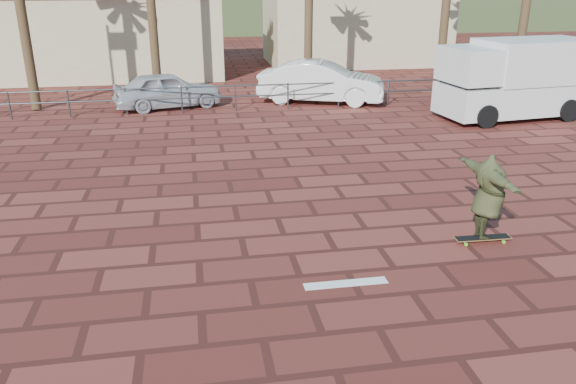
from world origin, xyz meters
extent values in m
plane|color=maroon|center=(0.00, 0.00, 0.00)|extent=(120.00, 120.00, 0.00)
cube|color=white|center=(0.70, -1.20, 0.00)|extent=(1.40, 0.22, 0.01)
cylinder|color=#47494F|center=(-8.00, 12.00, 0.50)|extent=(0.06, 0.06, 1.00)
cylinder|color=#47494F|center=(-6.00, 12.00, 0.50)|extent=(0.06, 0.06, 1.00)
cylinder|color=#47494F|center=(-4.00, 12.00, 0.50)|extent=(0.06, 0.06, 1.00)
cylinder|color=#47494F|center=(-2.00, 12.00, 0.50)|extent=(0.06, 0.06, 1.00)
cylinder|color=#47494F|center=(0.00, 12.00, 0.50)|extent=(0.06, 0.06, 1.00)
cylinder|color=#47494F|center=(2.00, 12.00, 0.50)|extent=(0.06, 0.06, 1.00)
cylinder|color=#47494F|center=(4.00, 12.00, 0.50)|extent=(0.06, 0.06, 1.00)
cylinder|color=#47494F|center=(6.00, 12.00, 0.50)|extent=(0.06, 0.06, 1.00)
cylinder|color=#47494F|center=(8.00, 12.00, 0.50)|extent=(0.06, 0.06, 1.00)
cylinder|color=#47494F|center=(10.00, 12.00, 0.50)|extent=(0.06, 0.06, 1.00)
cylinder|color=#47494F|center=(12.00, 12.00, 0.50)|extent=(0.06, 0.06, 1.00)
cylinder|color=#47494F|center=(0.00, 12.00, 0.95)|extent=(24.00, 0.05, 0.05)
cylinder|color=#47494F|center=(0.00, 12.00, 0.55)|extent=(24.00, 0.05, 0.05)
cylinder|color=brown|center=(-7.50, 13.50, 3.50)|extent=(0.36, 0.36, 7.00)
cylinder|color=brown|center=(3.50, 15.50, 3.25)|extent=(0.36, 0.36, 6.50)
cube|color=beige|center=(-6.00, 22.00, 2.00)|extent=(12.00, 7.00, 4.00)
cube|color=beige|center=(8.00, 24.00, 2.25)|extent=(10.00, 6.00, 4.50)
cube|color=olive|center=(3.67, -0.14, 0.09)|extent=(1.10, 0.27, 0.02)
cube|color=black|center=(3.67, -0.14, 0.10)|extent=(1.06, 0.25, 0.00)
cube|color=silver|center=(3.29, -0.13, 0.06)|extent=(0.06, 0.18, 0.03)
cube|color=silver|center=(4.04, -0.15, 0.06)|extent=(0.06, 0.18, 0.03)
cylinder|color=#67C028|center=(3.29, -0.24, 0.03)|extent=(0.07, 0.03, 0.07)
cylinder|color=#67C028|center=(3.30, -0.02, 0.03)|extent=(0.07, 0.03, 0.07)
cylinder|color=#67C028|center=(4.04, -0.26, 0.03)|extent=(0.07, 0.03, 0.07)
cylinder|color=#67C028|center=(4.05, -0.05, 0.03)|extent=(0.07, 0.03, 0.07)
imported|color=#36391F|center=(3.67, -0.14, 0.93)|extent=(0.61, 2.03, 1.64)
cube|color=silver|center=(9.67, 9.24, 0.73)|extent=(5.48, 2.74, 1.07)
cube|color=silver|center=(10.35, 9.31, 2.00)|extent=(4.14, 2.68, 1.46)
cube|color=silver|center=(7.83, 9.02, 1.95)|extent=(1.80, 2.31, 1.17)
cube|color=black|center=(7.20, 8.95, 1.51)|extent=(0.25, 1.65, 0.63)
cylinder|color=black|center=(8.05, 8.01, 0.39)|extent=(0.81, 0.36, 0.78)
cylinder|color=black|center=(7.81, 10.05, 0.39)|extent=(0.81, 0.36, 0.78)
cylinder|color=black|center=(11.34, 8.40, 0.39)|extent=(0.81, 0.36, 0.78)
cylinder|color=black|center=(11.10, 10.43, 0.39)|extent=(0.81, 0.36, 0.78)
imported|color=silver|center=(-2.53, 13.00, 0.69)|extent=(4.35, 2.59, 1.39)
imported|color=white|center=(3.53, 13.00, 0.82)|extent=(5.28, 3.34, 1.64)
cylinder|color=gray|center=(9.65, 12.00, 1.17)|extent=(0.06, 0.06, 2.33)
cube|color=#193FB2|center=(9.65, 12.00, 2.12)|extent=(0.48, 0.11, 0.48)
camera|label=1|loc=(-1.61, -9.01, 4.69)|focal=35.00mm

